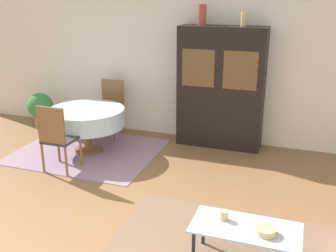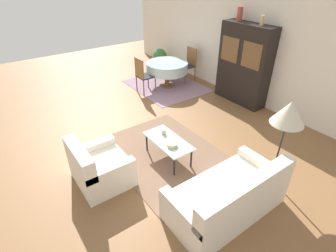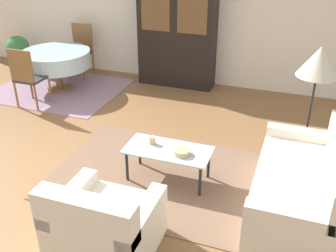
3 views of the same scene
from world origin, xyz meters
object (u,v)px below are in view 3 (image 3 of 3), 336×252
object	(u,v)px
dining_chair_far	(80,47)
armchair	(104,226)
dining_chair_near	(27,75)
coffee_table	(168,152)
couch	(303,186)
cup	(152,140)
dining_table	(56,59)
floor_lamp	(319,64)
display_cabinet	(177,32)
bowl	(182,152)
potted_plant	(18,49)

from	to	relation	value
dining_chair_far	armchair	bearing A→B (deg)	123.10
dining_chair_near	coffee_table	bearing A→B (deg)	-22.69
couch	cup	distance (m)	1.83
coffee_table	armchair	bearing A→B (deg)	-97.26
dining_table	cup	distance (m)	3.41
couch	floor_lamp	bearing A→B (deg)	1.57
couch	cup	bearing A→B (deg)	87.13
display_cabinet	dining_table	xyz separation A→B (m)	(-2.02, -1.02, -0.43)
couch	coffee_table	xyz separation A→B (m)	(-1.58, 0.03, 0.08)
armchair	dining_table	size ratio (longest dim) A/B	0.74
dining_chair_near	display_cabinet	bearing A→B (deg)	42.92
bowl	potted_plant	world-z (taller)	potted_plant
couch	armchair	xyz separation A→B (m)	(-1.75, -1.30, 0.00)
bowl	potted_plant	xyz separation A→B (m)	(-4.65, 2.90, -0.05)
cup	couch	bearing A→B (deg)	-2.87
display_cabinet	potted_plant	world-z (taller)	display_cabinet
dining_chair_far	cup	xyz separation A→B (m)	(2.74, -2.90, -0.10)
dining_chair_near	couch	bearing A→B (deg)	-15.60
display_cabinet	bowl	size ratio (longest dim) A/B	10.54
coffee_table	cup	bearing A→B (deg)	165.11
armchair	dining_chair_near	world-z (taller)	dining_chair_near
couch	dining_table	size ratio (longest dim) A/B	1.43
dining_chair_far	potted_plant	bearing A→B (deg)	4.14
floor_lamp	bowl	xyz separation A→B (m)	(-1.36, -1.20, -0.85)
couch	armchair	distance (m)	2.18
dining_table	dining_chair_near	bearing A→B (deg)	-90.00
coffee_table	bowl	world-z (taller)	bowl
potted_plant	dining_table	bearing A→B (deg)	-26.70
armchair	couch	bearing A→B (deg)	36.61
display_cabinet	couch	bearing A→B (deg)	-51.29
couch	potted_plant	world-z (taller)	couch
coffee_table	cup	world-z (taller)	cup
dining_table	dining_chair_near	world-z (taller)	dining_chair_near
armchair	dining_table	world-z (taller)	armchair
dining_chair_near	potted_plant	xyz separation A→B (m)	(-1.49, 1.61, -0.17)
cup	potted_plant	xyz separation A→B (m)	(-4.23, 2.79, -0.06)
coffee_table	dining_table	world-z (taller)	dining_table
dining_chair_far	potted_plant	world-z (taller)	dining_chair_far
armchair	coffee_table	world-z (taller)	armchair
dining_chair_far	floor_lamp	world-z (taller)	floor_lamp
dining_chair_far	cup	bearing A→B (deg)	133.37
potted_plant	couch	bearing A→B (deg)	-25.48
couch	dining_chair_near	world-z (taller)	dining_chair_near
dining_table	coffee_table	bearing A→B (deg)	-35.28
couch	coffee_table	distance (m)	1.59
couch	cup	xyz separation A→B (m)	(-1.81, 0.09, 0.18)
dining_chair_near	bowl	xyz separation A→B (m)	(3.15, -1.29, -0.12)
armchair	coffee_table	size ratio (longest dim) A/B	0.90
dining_chair_near	dining_chair_far	world-z (taller)	same
coffee_table	cup	xyz separation A→B (m)	(-0.23, 0.06, 0.09)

